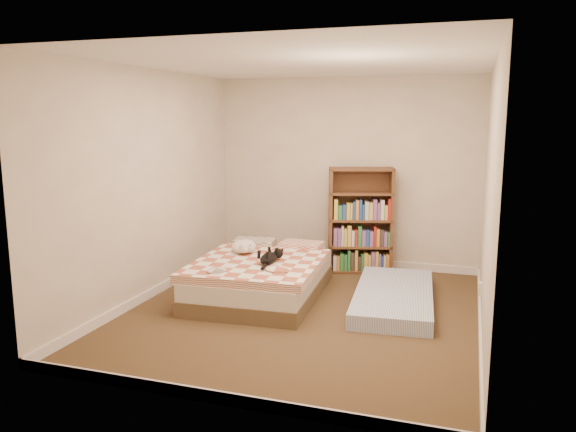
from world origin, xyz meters
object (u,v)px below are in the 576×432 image
(black_cat, at_px, (270,257))
(bed, at_px, (262,276))
(white_dog, at_px, (244,247))
(bookshelf, at_px, (361,233))
(floor_mattress, at_px, (394,297))

(black_cat, bearing_deg, bed, 144.95)
(bed, distance_m, black_cat, 0.37)
(black_cat, relative_size, white_dog, 1.54)
(bookshelf, height_order, black_cat, bookshelf)
(bed, relative_size, white_dog, 5.00)
(floor_mattress, bearing_deg, black_cat, -170.64)
(bookshelf, distance_m, floor_mattress, 1.40)
(bed, xyz_separation_m, white_dog, (-0.27, 0.13, 0.29))
(white_dog, bearing_deg, bed, -10.09)
(bookshelf, bearing_deg, black_cat, -131.03)
(bed, distance_m, bookshelf, 1.61)
(bed, distance_m, floor_mattress, 1.47)
(white_dog, bearing_deg, floor_mattress, 15.91)
(floor_mattress, distance_m, white_dog, 1.78)
(bed, xyz_separation_m, bookshelf, (0.86, 1.34, 0.29))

